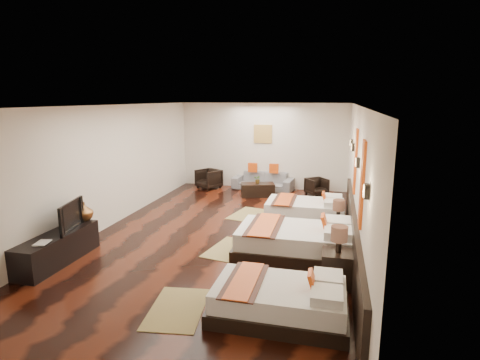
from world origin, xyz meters
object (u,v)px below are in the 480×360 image
(tv, at_px, (67,216))
(coffee_table, at_px, (258,190))
(armchair_right, at_px, (317,187))
(table_plant, at_px, (258,179))
(nightstand_b, at_px, (338,227))
(sofa, at_px, (263,181))
(bed_far, at_px, (306,210))
(armchair_left, at_px, (209,179))
(nightstand_a, at_px, (338,264))
(bed_near, at_px, (281,300))
(figurine, at_px, (84,211))
(book, at_px, (36,243))
(bed_mid, at_px, (297,241))
(tv_console, at_px, (58,248))

(tv, xyz_separation_m, coffee_table, (2.53, 5.43, -0.62))
(armchair_right, bearing_deg, table_plant, 161.45)
(table_plant, bearing_deg, tv, -114.91)
(tv, bearing_deg, coffee_table, -37.66)
(nightstand_b, xyz_separation_m, sofa, (-2.37, 4.25, -0.03))
(sofa, height_order, table_plant, table_plant)
(tv, distance_m, armchair_right, 7.41)
(bed_far, xyz_separation_m, armchair_left, (-3.42, 2.74, 0.06))
(nightstand_a, bearing_deg, bed_far, 102.89)
(bed_far, relative_size, tv, 2.07)
(bed_far, relative_size, armchair_right, 3.33)
(nightstand_b, xyz_separation_m, armchair_right, (-0.63, 3.95, -0.05))
(bed_near, distance_m, tv, 4.32)
(table_plant, bearing_deg, figurine, -117.87)
(nightstand_b, height_order, sofa, nightstand_b)
(bed_near, relative_size, tv, 1.98)
(nightstand_b, xyz_separation_m, tv, (-4.89, -2.07, 0.50))
(armchair_left, bearing_deg, book, -64.69)
(armchair_left, relative_size, armchair_right, 1.20)
(bed_mid, xyz_separation_m, nightstand_b, (0.75, 0.98, 0.02))
(coffee_table, bearing_deg, nightstand_a, -66.07)
(armchair_right, bearing_deg, bed_far, -129.92)
(book, relative_size, armchair_left, 0.40)
(bed_mid, height_order, nightstand_a, nightstand_a)
(coffee_table, bearing_deg, sofa, 90.00)
(bed_near, height_order, sofa, bed_near)
(book, height_order, sofa, book)
(tv, bearing_deg, table_plant, -37.60)
(bed_near, bearing_deg, sofa, 102.34)
(nightstand_b, bearing_deg, bed_far, 120.12)
(nightstand_a, relative_size, tv, 1.05)
(bed_far, distance_m, armchair_left, 4.38)
(armchair_right, bearing_deg, bed_near, -128.25)
(bed_mid, height_order, nightstand_b, nightstand_b)
(sofa, bearing_deg, book, -103.33)
(tv_console, distance_m, tv, 0.60)
(bed_mid, height_order, tv, tv)
(nightstand_a, bearing_deg, nightstand_b, 90.00)
(bed_far, height_order, armchair_right, bed_far)
(bed_near, distance_m, table_plant, 6.71)
(bed_far, xyz_separation_m, coffee_table, (-1.62, 2.06, -0.05))
(bed_near, height_order, armchair_right, bed_near)
(nightstand_b, distance_m, book, 5.70)
(armchair_right, xyz_separation_m, coffee_table, (-1.74, -0.60, -0.06))
(book, distance_m, table_plant, 6.70)
(tv, distance_m, coffee_table, 6.02)
(tv_console, relative_size, coffee_table, 1.80)
(tv_console, bearing_deg, tv, 78.86)
(bed_near, bearing_deg, coffee_table, 103.99)
(tv_console, distance_m, book, 0.57)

